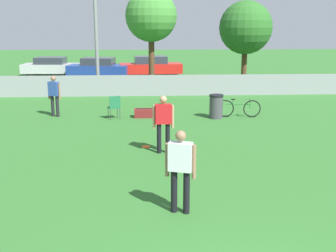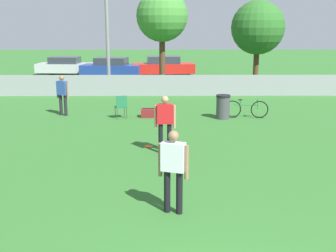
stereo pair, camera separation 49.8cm
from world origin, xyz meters
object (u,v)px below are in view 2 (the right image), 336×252
player_receiver_white (173,166)px  frisbee_disc (149,146)px  light_pole (106,4)px  player_thrower_red (165,120)px  tree_far_right (258,28)px  spectator_in_blue (62,92)px  folding_chair_sideline (121,105)px  parked_car_red (163,66)px  parked_car_blue (111,68)px  parked_car_silver (65,66)px  tree_near_pole (162,16)px  gear_bag_sideline (151,113)px  bicycle_sideline (246,109)px  trash_bin (223,107)px

player_receiver_white → frisbee_disc: bearing=116.5°
light_pole → player_thrower_red: size_ratio=4.69×
tree_far_right → spectator_in_blue: size_ratio=3.04×
player_thrower_red → spectator_in_blue: (-4.18, 5.26, -0.02)m
light_pole → folding_chair_sideline: 8.40m
folding_chair_sideline → parked_car_red: (1.63, 14.45, 0.16)m
player_receiver_white → spectator_in_blue: (-4.34, 9.28, -0.02)m
folding_chair_sideline → parked_car_blue: parked_car_blue is taller
parked_car_silver → parked_car_blue: parked_car_blue is taller
tree_near_pole → parked_car_red: tree_near_pole is taller
tree_near_pole → parked_car_red: bearing=89.7°
tree_near_pole → player_receiver_white: tree_near_pole is taller
gear_bag_sideline → bicycle_sideline: bearing=-2.6°
trash_bin → parked_car_red: 14.74m
gear_bag_sideline → parked_car_red: (0.47, 14.22, 0.52)m
player_receiver_white → trash_bin: bearing=94.3°
player_receiver_white → trash_bin: player_receiver_white is taller
parked_car_silver → frisbee_disc: bearing=-66.6°
player_receiver_white → frisbee_disc: (-0.66, 4.64, -0.97)m
player_thrower_red → trash_bin: size_ratio=1.77×
player_receiver_white → frisbee_disc: player_receiver_white is taller
trash_bin → gear_bag_sideline: 2.92m
parked_car_blue → spectator_in_blue: bearing=-84.3°
spectator_in_blue → trash_bin: spectator_in_blue is taller
spectator_in_blue → trash_bin: bearing=-160.3°
tree_far_right → player_receiver_white: 18.25m
bicycle_sideline → gear_bag_sideline: size_ratio=2.33×
tree_near_pole → trash_bin: tree_near_pole is taller
light_pole → player_receiver_white: bearing=-78.2°
light_pole → gear_bag_sideline: (2.56, -6.92, -4.53)m
folding_chair_sideline → light_pole: bearing=-97.0°
tree_near_pole → frisbee_disc: bearing=-91.9°
bicycle_sideline → trash_bin: (-0.95, -0.15, 0.12)m
player_thrower_red → parked_car_silver: bearing=109.5°
tree_near_pole → spectator_in_blue: size_ratio=3.32×
tree_far_right → player_thrower_red: (-5.41, -13.27, -2.48)m
tree_far_right → player_thrower_red: tree_far_right is taller
spectator_in_blue → trash_bin: size_ratio=1.74×
tree_far_right → parked_car_silver: size_ratio=1.22×
spectator_in_blue → bicycle_sideline: (7.43, -0.53, -0.60)m
spectator_in_blue → parked_car_blue: 13.21m
parked_car_silver → parked_car_red: (7.29, -0.52, 0.03)m
folding_chair_sideline → tree_near_pole: bearing=-120.8°
frisbee_disc → folding_chair_sideline: size_ratio=0.28×
gear_bag_sideline → parked_car_silver: parked_car_silver is taller
frisbee_disc → gear_bag_sideline: bearing=91.0°
folding_chair_sideline → gear_bag_sideline: bearing=173.1°
trash_bin → parked_car_silver: size_ratio=0.23×
bicycle_sideline → parked_car_silver: (-10.66, 14.91, 0.30)m
player_receiver_white → frisbee_disc: size_ratio=6.38×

